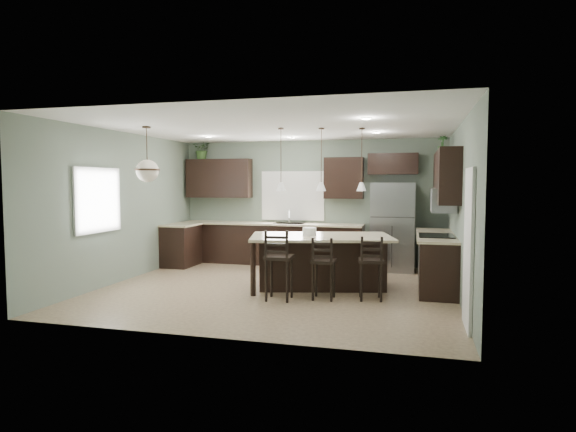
# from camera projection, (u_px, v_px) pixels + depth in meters

# --- Properties ---
(ground) EXTENTS (6.00, 6.00, 0.00)m
(ground) POSITION_uv_depth(u_px,v_px,m) (277.00, 289.00, 8.40)
(ground) COLOR #9E8466
(ground) RESTS_ON ground
(pantry_door) EXTENTS (0.04, 0.82, 2.04)m
(pantry_door) POSITION_uv_depth(u_px,v_px,m) (468.00, 249.00, 6.08)
(pantry_door) COLOR white
(pantry_door) RESTS_ON ground
(window_back) EXTENTS (1.35, 0.02, 1.00)m
(window_back) POSITION_uv_depth(u_px,v_px,m) (293.00, 196.00, 11.03)
(window_back) COLOR white
(window_back) RESTS_ON room_shell
(window_left) EXTENTS (0.02, 1.10, 1.00)m
(window_left) POSITION_uv_depth(u_px,v_px,m) (97.00, 200.00, 8.27)
(window_left) COLOR white
(window_left) RESTS_ON room_shell
(left_return_cabs) EXTENTS (0.60, 0.90, 0.90)m
(left_return_cabs) POSITION_uv_depth(u_px,v_px,m) (181.00, 246.00, 10.69)
(left_return_cabs) COLOR black
(left_return_cabs) RESTS_ON ground
(left_return_countertop) EXTENTS (0.66, 0.96, 0.04)m
(left_return_countertop) POSITION_uv_depth(u_px,v_px,m) (182.00, 225.00, 10.65)
(left_return_countertop) COLOR beige
(left_return_countertop) RESTS_ON left_return_cabs
(back_lower_cabs) EXTENTS (4.20, 0.60, 0.90)m
(back_lower_cabs) POSITION_uv_depth(u_px,v_px,m) (271.00, 244.00, 10.95)
(back_lower_cabs) COLOR black
(back_lower_cabs) RESTS_ON ground
(back_countertop) EXTENTS (4.20, 0.66, 0.04)m
(back_countertop) POSITION_uv_depth(u_px,v_px,m) (270.00, 224.00, 10.89)
(back_countertop) COLOR beige
(back_countertop) RESTS_ON back_lower_cabs
(sink_inset) EXTENTS (0.70, 0.45, 0.01)m
(sink_inset) POSITION_uv_depth(u_px,v_px,m) (289.00, 223.00, 10.78)
(sink_inset) COLOR gray
(sink_inset) RESTS_ON back_countertop
(faucet) EXTENTS (0.02, 0.02, 0.28)m
(faucet) POSITION_uv_depth(u_px,v_px,m) (289.00, 217.00, 10.74)
(faucet) COLOR silver
(faucet) RESTS_ON back_countertop
(back_upper_left) EXTENTS (1.55, 0.34, 0.90)m
(back_upper_left) POSITION_uv_depth(u_px,v_px,m) (219.00, 178.00, 11.30)
(back_upper_left) COLOR black
(back_upper_left) RESTS_ON room_shell
(back_upper_right) EXTENTS (0.85, 0.34, 0.90)m
(back_upper_right) POSITION_uv_depth(u_px,v_px,m) (344.00, 178.00, 10.55)
(back_upper_right) COLOR black
(back_upper_right) RESTS_ON room_shell
(fridge_header) EXTENTS (1.05, 0.34, 0.45)m
(fridge_header) POSITION_uv_depth(u_px,v_px,m) (393.00, 164.00, 10.26)
(fridge_header) COLOR black
(fridge_header) RESTS_ON room_shell
(right_lower_cabs) EXTENTS (0.60, 2.35, 0.90)m
(right_lower_cabs) POSITION_uv_depth(u_px,v_px,m) (436.00, 262.00, 8.53)
(right_lower_cabs) COLOR black
(right_lower_cabs) RESTS_ON ground
(right_countertop) EXTENTS (0.66, 2.35, 0.04)m
(right_countertop) POSITION_uv_depth(u_px,v_px,m) (436.00, 235.00, 8.50)
(right_countertop) COLOR beige
(right_countertop) RESTS_ON right_lower_cabs
(cooktop) EXTENTS (0.58, 0.75, 0.02)m
(cooktop) POSITION_uv_depth(u_px,v_px,m) (436.00, 236.00, 8.23)
(cooktop) COLOR black
(cooktop) RESTS_ON right_countertop
(wall_oven_front) EXTENTS (0.01, 0.72, 0.60)m
(wall_oven_front) POSITION_uv_depth(u_px,v_px,m) (419.00, 264.00, 8.34)
(wall_oven_front) COLOR gray
(wall_oven_front) RESTS_ON right_lower_cabs
(right_upper_cabs) EXTENTS (0.34, 2.35, 0.90)m
(right_upper_cabs) POSITION_uv_depth(u_px,v_px,m) (446.00, 177.00, 8.39)
(right_upper_cabs) COLOR black
(right_upper_cabs) RESTS_ON room_shell
(microwave) EXTENTS (0.40, 0.75, 0.40)m
(microwave) POSITION_uv_depth(u_px,v_px,m) (443.00, 200.00, 8.16)
(microwave) COLOR gray
(microwave) RESTS_ON right_upper_cabs
(refrigerator) EXTENTS (0.90, 0.74, 1.85)m
(refrigerator) POSITION_uv_depth(u_px,v_px,m) (393.00, 227.00, 10.10)
(refrigerator) COLOR gray
(refrigerator) RESTS_ON ground
(kitchen_island) EXTENTS (2.69, 1.92, 0.92)m
(kitchen_island) POSITION_uv_depth(u_px,v_px,m) (321.00, 262.00, 8.45)
(kitchen_island) COLOR black
(kitchen_island) RESTS_ON ground
(serving_dish) EXTENTS (0.24, 0.24, 0.14)m
(serving_dish) POSITION_uv_depth(u_px,v_px,m) (309.00, 232.00, 8.42)
(serving_dish) COLOR white
(serving_dish) RESTS_ON kitchen_island
(bar_stool_left) EXTENTS (0.43, 0.43, 1.12)m
(bar_stool_left) POSITION_uv_depth(u_px,v_px,m) (279.00, 265.00, 7.56)
(bar_stool_left) COLOR black
(bar_stool_left) RESTS_ON ground
(bar_stool_center) EXTENTS (0.38, 0.38, 1.00)m
(bar_stool_center) POSITION_uv_depth(u_px,v_px,m) (324.00, 268.00, 7.60)
(bar_stool_center) COLOR black
(bar_stool_center) RESTS_ON ground
(bar_stool_right) EXTENTS (0.43, 0.43, 1.03)m
(bar_stool_right) POSITION_uv_depth(u_px,v_px,m) (371.00, 268.00, 7.56)
(bar_stool_right) COLOR black
(bar_stool_right) RESTS_ON ground
(pendant_left) EXTENTS (0.17, 0.17, 1.10)m
(pendant_left) POSITION_uv_depth(u_px,v_px,m) (281.00, 160.00, 8.34)
(pendant_left) COLOR white
(pendant_left) RESTS_ON room_shell
(pendant_center) EXTENTS (0.17, 0.17, 1.10)m
(pendant_center) POSITION_uv_depth(u_px,v_px,m) (321.00, 160.00, 8.33)
(pendant_center) COLOR white
(pendant_center) RESTS_ON room_shell
(pendant_right) EXTENTS (0.17, 0.17, 1.10)m
(pendant_right) POSITION_uv_depth(u_px,v_px,m) (362.00, 160.00, 8.32)
(pendant_right) COLOR white
(pendant_right) RESTS_ON room_shell
(chandelier) EXTENTS (0.42, 0.42, 0.94)m
(chandelier) POSITION_uv_depth(u_px,v_px,m) (147.00, 154.00, 8.11)
(chandelier) COLOR beige
(chandelier) RESTS_ON room_shell
(plant_back_left) EXTENTS (0.44, 0.39, 0.48)m
(plant_back_left) POSITION_uv_depth(u_px,v_px,m) (202.00, 149.00, 11.32)
(plant_back_left) COLOR #2E4C21
(plant_back_left) RESTS_ON back_upper_left
(plant_right_wall) EXTENTS (0.23, 0.23, 0.34)m
(plant_right_wall) POSITION_uv_depth(u_px,v_px,m) (443.00, 145.00, 9.08)
(plant_right_wall) COLOR #2B5A27
(plant_right_wall) RESTS_ON right_upper_cabs
(room_shell) EXTENTS (6.00, 6.00, 6.00)m
(room_shell) POSITION_uv_depth(u_px,v_px,m) (277.00, 191.00, 8.28)
(room_shell) COLOR slate
(room_shell) RESTS_ON ground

